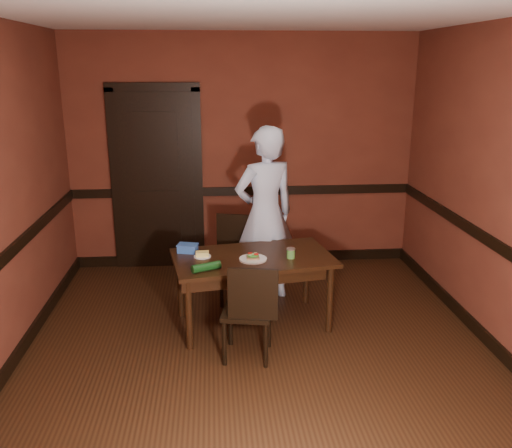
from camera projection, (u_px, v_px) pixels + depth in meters
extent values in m
cube|color=black|center=(259.00, 356.00, 4.53)|extent=(4.00, 4.50, 0.01)
cube|color=silver|center=(260.00, 11.00, 3.76)|extent=(4.00, 4.50, 0.01)
cube|color=#5F2A1C|center=(243.00, 153.00, 6.30)|extent=(4.00, 0.02, 2.70)
cube|color=#5F2A1C|center=(313.00, 346.00, 2.00)|extent=(4.00, 0.02, 2.70)
cube|color=#5F2A1C|center=(510.00, 195.00, 4.30)|extent=(0.02, 4.50, 2.70)
cube|color=black|center=(243.00, 191.00, 6.41)|extent=(4.00, 0.03, 0.10)
cube|color=black|center=(0.00, 262.00, 4.12)|extent=(0.03, 4.50, 0.10)
cube|color=black|center=(501.00, 248.00, 4.43)|extent=(0.03, 4.50, 0.10)
cube|color=black|center=(244.00, 258.00, 6.65)|extent=(4.00, 0.03, 0.12)
cube|color=black|center=(14.00, 360.00, 4.36)|extent=(0.03, 4.50, 0.12)
cube|color=black|center=(488.00, 340.00, 4.67)|extent=(0.03, 4.50, 0.12)
cube|color=black|center=(157.00, 183.00, 6.27)|extent=(0.85, 0.04, 2.05)
cube|color=black|center=(116.00, 183.00, 6.26)|extent=(0.10, 0.06, 2.15)
cube|color=black|center=(198.00, 182.00, 6.33)|extent=(0.10, 0.06, 2.15)
cube|color=black|center=(152.00, 87.00, 5.99)|extent=(1.05, 0.06, 0.10)
cube|color=black|center=(253.00, 290.00, 5.01)|extent=(1.54, 1.03, 0.67)
imported|color=silver|center=(265.00, 215.00, 5.44)|extent=(0.76, 0.63, 1.78)
cylinder|color=white|center=(253.00, 259.00, 4.82)|extent=(0.25, 0.25, 0.01)
cube|color=#9B724B|center=(253.00, 258.00, 4.82)|extent=(0.11, 0.10, 0.02)
ellipsoid|color=#388E2E|center=(253.00, 256.00, 4.81)|extent=(0.10, 0.10, 0.02)
cylinder|color=red|center=(250.00, 253.00, 4.82)|extent=(0.04, 0.04, 0.01)
cylinder|color=red|center=(256.00, 254.00, 4.80)|extent=(0.04, 0.04, 0.01)
cylinder|color=#96BF71|center=(250.00, 255.00, 4.78)|extent=(0.03, 0.03, 0.01)
cylinder|color=#96BF71|center=(255.00, 253.00, 4.83)|extent=(0.03, 0.03, 0.01)
cylinder|color=#96BF71|center=(253.00, 254.00, 4.81)|extent=(0.03, 0.03, 0.01)
cylinder|color=#4C893A|center=(291.00, 254.00, 4.86)|extent=(0.07, 0.07, 0.08)
cylinder|color=#B6B6A8|center=(291.00, 249.00, 4.85)|extent=(0.08, 0.08, 0.01)
cylinder|color=white|center=(202.00, 256.00, 4.90)|extent=(0.16, 0.16, 0.01)
cube|color=#F0DD6F|center=(202.00, 254.00, 4.89)|extent=(0.12, 0.08, 0.04)
cube|color=blue|center=(188.00, 249.00, 5.01)|extent=(0.20, 0.15, 0.07)
cube|color=blue|center=(188.00, 245.00, 5.00)|extent=(0.21, 0.17, 0.01)
cylinder|color=#103913|center=(206.00, 267.00, 4.56)|extent=(0.26, 0.17, 0.07)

